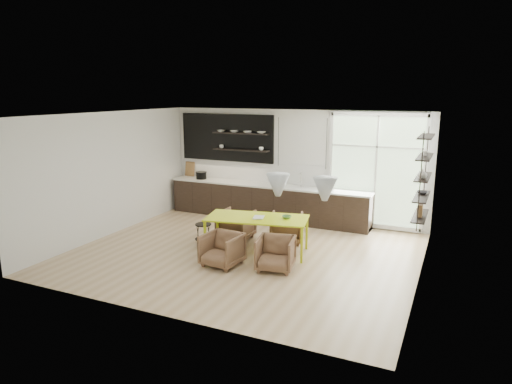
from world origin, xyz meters
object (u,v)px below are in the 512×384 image
(dining_table, at_px, (257,220))
(wire_stool, at_px, (203,231))
(armchair_back_right, at_px, (287,228))
(armchair_back_left, at_px, (236,225))
(armchair_front_right, at_px, (276,253))
(armchair_front_left, at_px, (222,250))

(dining_table, bearing_deg, wire_stool, 170.48)
(armchair_back_right, bearing_deg, dining_table, 54.85)
(dining_table, height_order, armchair_back_left, dining_table)
(armchair_back_left, distance_m, armchair_front_right, 2.04)
(armchair_back_right, relative_size, armchair_front_left, 1.02)
(dining_table, relative_size, armchair_back_left, 3.02)
(armchair_front_right, bearing_deg, dining_table, 124.23)
(armchair_back_right, distance_m, wire_stool, 1.88)
(armchair_front_right, xyz_separation_m, wire_stool, (-2.01, 0.69, -0.01))
(armchair_back_right, xyz_separation_m, armchair_front_left, (-0.64, -1.89, -0.01))
(armchair_back_left, relative_size, armchair_back_right, 1.03)
(dining_table, xyz_separation_m, armchair_back_right, (0.33, 0.92, -0.39))
(armchair_back_right, bearing_deg, armchair_front_right, 87.79)
(dining_table, distance_m, wire_stool, 1.35)
(dining_table, distance_m, armchair_back_left, 1.09)
(dining_table, xyz_separation_m, armchair_front_left, (-0.31, -0.97, -0.39))
(armchair_front_left, bearing_deg, wire_stool, 142.47)
(armchair_back_right, bearing_deg, wire_stool, 15.19)
(wire_stool, bearing_deg, dining_table, 1.92)
(armchair_back_left, distance_m, armchair_back_right, 1.17)
(armchair_back_right, height_order, armchair_front_left, armchair_back_right)
(armchair_back_left, height_order, wire_stool, armchair_back_left)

